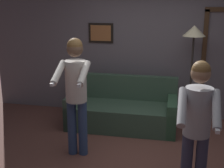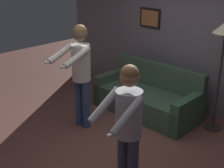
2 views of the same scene
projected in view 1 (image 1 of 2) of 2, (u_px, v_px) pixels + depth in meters
ground_plane at (134, 165)px, 4.32m from camera, size 12.00×12.00×0.00m
back_wall_assembly at (151, 49)px, 5.89m from camera, size 6.40×0.10×2.60m
couch at (122, 111)px, 5.57m from camera, size 1.91×0.86×0.87m
torchiere_lamp at (194, 40)px, 5.28m from camera, size 0.38×0.38×1.79m
person_standing_left at (76, 86)px, 4.35m from camera, size 0.47×0.73×1.72m
person_standing_right at (197, 119)px, 3.41m from camera, size 0.44×0.64×1.61m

